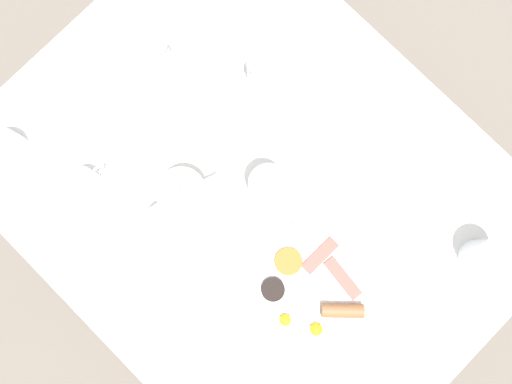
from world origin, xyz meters
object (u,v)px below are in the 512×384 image
object	(u,v)px
pepper_grinder	(160,51)
salt_grinder	(256,70)
breakfast_plate	(309,293)
water_glass_tall	(490,259)
water_glass_short	(268,188)
teacup_with_saucer_left	(8,149)
fork_by_plate	(332,122)
knife_by_plate	(424,171)
creamer_jug	(86,182)
teapot_near	(183,194)

from	to	relation	value
pepper_grinder	salt_grinder	size ratio (longest dim) A/B	1.00
breakfast_plate	water_glass_tall	distance (m)	0.39
water_glass_short	teacup_with_saucer_left	bearing A→B (deg)	125.89
fork_by_plate	breakfast_plate	bearing A→B (deg)	-143.38
knife_by_plate	salt_grinder	bearing A→B (deg)	105.30
pepper_grinder	knife_by_plate	world-z (taller)	pepper_grinder
water_glass_short	knife_by_plate	world-z (taller)	water_glass_short
breakfast_plate	water_glass_short	world-z (taller)	water_glass_short
creamer_jug	pepper_grinder	distance (m)	0.33
water_glass_tall	water_glass_short	size ratio (longest dim) A/B	0.98
pepper_grinder	salt_grinder	bearing A→B (deg)	-56.39
salt_grinder	fork_by_plate	distance (m)	0.21
teapot_near	creamer_jug	xyz separation A→B (m)	(-0.13, 0.18, -0.02)
teapot_near	water_glass_tall	distance (m)	0.66
teacup_with_saucer_left	salt_grinder	distance (m)	0.58
salt_grinder	teacup_with_saucer_left	bearing A→B (deg)	151.97
breakfast_plate	fork_by_plate	distance (m)	0.39
breakfast_plate	salt_grinder	world-z (taller)	salt_grinder
water_glass_short	pepper_grinder	xyz separation A→B (m)	(0.05, 0.38, -0.00)
water_glass_tall	salt_grinder	size ratio (longest dim) A/B	1.10
teapot_near	knife_by_plate	distance (m)	0.54
teapot_near	fork_by_plate	size ratio (longest dim) A/B	1.10
salt_grinder	creamer_jug	bearing A→B (deg)	167.77
teapot_near	salt_grinder	xyz separation A→B (m)	(0.31, 0.08, 0.01)
fork_by_plate	water_glass_short	bearing A→B (deg)	-177.90
pepper_grinder	creamer_jug	bearing A→B (deg)	-165.28
creamer_jug	teacup_with_saucer_left	bearing A→B (deg)	112.15
teapot_near	teacup_with_saucer_left	bearing A→B (deg)	136.36
salt_grinder	pepper_grinder	bearing A→B (deg)	123.61
breakfast_plate	teapot_near	size ratio (longest dim) A/B	1.64
pepper_grinder	fork_by_plate	bearing A→B (deg)	-65.69
creamer_jug	salt_grinder	distance (m)	0.45
salt_grinder	water_glass_short	bearing A→B (deg)	-129.55
water_glass_short	pepper_grinder	bearing A→B (deg)	82.79
teacup_with_saucer_left	salt_grinder	world-z (taller)	salt_grinder
pepper_grinder	knife_by_plate	distance (m)	0.65
breakfast_plate	water_glass_short	size ratio (longest dim) A/B	2.27
teapot_near	teacup_with_saucer_left	world-z (taller)	teapot_near
fork_by_plate	pepper_grinder	bearing A→B (deg)	114.31
teapot_near	knife_by_plate	world-z (taller)	teapot_near
water_glass_tall	fork_by_plate	distance (m)	0.45
water_glass_tall	water_glass_short	distance (m)	0.49
teacup_with_saucer_left	creamer_jug	distance (m)	0.19
breakfast_plate	fork_by_plate	size ratio (longest dim) A/B	1.80
water_glass_tall	creamer_jug	size ratio (longest dim) A/B	1.54
teapot_near	knife_by_plate	xyz separation A→B (m)	(0.42, -0.34, -0.05)
water_glass_short	salt_grinder	world-z (taller)	water_glass_short
teapot_near	water_glass_tall	xyz separation A→B (m)	(0.36, -0.56, 0.02)
breakfast_plate	creamer_jug	distance (m)	0.55
water_glass_tall	pepper_grinder	size ratio (longest dim) A/B	1.10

